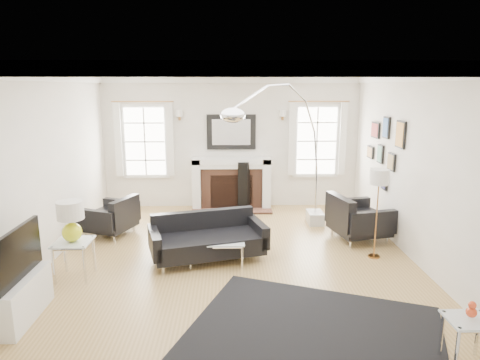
{
  "coord_description": "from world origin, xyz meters",
  "views": [
    {
      "loc": [
        -0.06,
        -6.22,
        2.62
      ],
      "look_at": [
        0.12,
        0.3,
        1.18
      ],
      "focal_mm": 32.0,
      "sensor_mm": 36.0,
      "label": 1
    }
  ],
  "objects_px": {
    "gourd_lamp": "(71,219)",
    "arc_floor_lamp": "(279,153)",
    "coffee_table": "(217,238)",
    "sofa": "(207,239)",
    "fireplace": "(232,184)",
    "armchair_left": "(112,217)",
    "armchair_right": "(356,219)"
  },
  "relations": [
    {
      "from": "gourd_lamp",
      "to": "arc_floor_lamp",
      "type": "height_order",
      "value": "arc_floor_lamp"
    },
    {
      "from": "coffee_table",
      "to": "gourd_lamp",
      "type": "height_order",
      "value": "gourd_lamp"
    },
    {
      "from": "sofa",
      "to": "fireplace",
      "type": "bearing_deg",
      "value": 81.76
    },
    {
      "from": "coffee_table",
      "to": "gourd_lamp",
      "type": "distance_m",
      "value": 2.11
    },
    {
      "from": "armchair_left",
      "to": "arc_floor_lamp",
      "type": "bearing_deg",
      "value": -2.53
    },
    {
      "from": "armchair_left",
      "to": "arc_floor_lamp",
      "type": "relative_size",
      "value": 0.39
    },
    {
      "from": "armchair_left",
      "to": "arc_floor_lamp",
      "type": "xyz_separation_m",
      "value": [
        2.96,
        -0.13,
        1.17
      ]
    },
    {
      "from": "gourd_lamp",
      "to": "sofa",
      "type": "bearing_deg",
      "value": 20.16
    },
    {
      "from": "fireplace",
      "to": "sofa",
      "type": "height_order",
      "value": "fireplace"
    },
    {
      "from": "sofa",
      "to": "armchair_left",
      "type": "height_order",
      "value": "armchair_left"
    },
    {
      "from": "fireplace",
      "to": "gourd_lamp",
      "type": "xyz_separation_m",
      "value": [
        -2.2,
        -3.42,
        0.32
      ]
    },
    {
      "from": "sofa",
      "to": "coffee_table",
      "type": "distance_m",
      "value": 0.16
    },
    {
      "from": "fireplace",
      "to": "arc_floor_lamp",
      "type": "bearing_deg",
      "value": -65.53
    },
    {
      "from": "armchair_right",
      "to": "coffee_table",
      "type": "distance_m",
      "value": 2.52
    },
    {
      "from": "sofa",
      "to": "coffee_table",
      "type": "bearing_deg",
      "value": -18.17
    },
    {
      "from": "armchair_left",
      "to": "armchair_right",
      "type": "bearing_deg",
      "value": -4.7
    },
    {
      "from": "sofa",
      "to": "armchair_right",
      "type": "xyz_separation_m",
      "value": [
        2.53,
        0.76,
        0.06
      ]
    },
    {
      "from": "armchair_left",
      "to": "armchair_right",
      "type": "xyz_separation_m",
      "value": [
        4.28,
        -0.35,
        0.04
      ]
    },
    {
      "from": "fireplace",
      "to": "sofa",
      "type": "relative_size",
      "value": 0.9
    },
    {
      "from": "fireplace",
      "to": "sofa",
      "type": "distance_m",
      "value": 2.8
    },
    {
      "from": "armchair_right",
      "to": "arc_floor_lamp",
      "type": "height_order",
      "value": "arc_floor_lamp"
    },
    {
      "from": "fireplace",
      "to": "coffee_table",
      "type": "relative_size",
      "value": 2.04
    },
    {
      "from": "fireplace",
      "to": "armchair_left",
      "type": "relative_size",
      "value": 1.58
    },
    {
      "from": "armchair_left",
      "to": "armchair_right",
      "type": "distance_m",
      "value": 4.3
    },
    {
      "from": "gourd_lamp",
      "to": "arc_floor_lamp",
      "type": "bearing_deg",
      "value": 28.57
    },
    {
      "from": "fireplace",
      "to": "coffee_table",
      "type": "height_order",
      "value": "fireplace"
    },
    {
      "from": "arc_floor_lamp",
      "to": "armchair_left",
      "type": "bearing_deg",
      "value": 177.47
    },
    {
      "from": "armchair_left",
      "to": "coffee_table",
      "type": "height_order",
      "value": "armchair_left"
    },
    {
      "from": "fireplace",
      "to": "arc_floor_lamp",
      "type": "relative_size",
      "value": 0.62
    },
    {
      "from": "gourd_lamp",
      "to": "coffee_table",
      "type": "bearing_deg",
      "value": 17.42
    },
    {
      "from": "fireplace",
      "to": "armchair_left",
      "type": "height_order",
      "value": "fireplace"
    },
    {
      "from": "sofa",
      "to": "coffee_table",
      "type": "height_order",
      "value": "sofa"
    }
  ]
}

